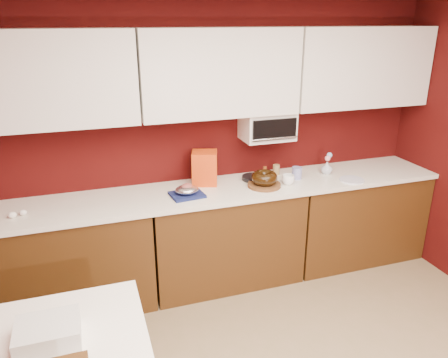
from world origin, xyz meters
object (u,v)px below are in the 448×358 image
Objects in this scene: foil_ham_nest at (187,190)px; coffee_mug at (288,179)px; blue_jar at (297,173)px; pandoro_box at (205,168)px; newspaper_stack at (48,333)px; toaster_oven at (267,125)px; flower_vase at (327,167)px; bundt_cake at (264,178)px.

foil_ham_nest is 1.82× the size of coffee_mug.
blue_jar reaches higher than coffee_mug.
pandoro_box is 0.95× the size of newspaper_stack.
newspaper_stack is (-1.83, -1.52, -0.57)m from toaster_oven.
coffee_mug is at bearing -1.37° from foil_ham_nest.
pandoro_box is 2.31× the size of flower_vase.
coffee_mug is at bearing -4.43° from bundt_cake.
pandoro_box is (-0.58, -0.01, -0.33)m from toaster_oven.
foil_ham_nest reaches higher than newspaper_stack.
toaster_oven is 3.57× the size of flower_vase.
flower_vase is (0.69, 0.13, -0.02)m from bundt_cake.
bundt_cake is at bearing -166.06° from blue_jar.
toaster_oven reaches higher than blue_jar.
blue_jar is at bearing 13.94° from bundt_cake.
coffee_mug is 0.49m from flower_vase.
bundt_cake is 2.14m from newspaper_stack.
blue_jar is (0.36, 0.09, -0.03)m from bundt_cake.
blue_jar is at bearing 4.61° from foil_ham_nest.
foil_ham_nest is 1.65m from newspaper_stack.
newspaper_stack is at bearing -149.59° from flower_vase.
toaster_oven is at bearing 147.01° from blue_jar.
foil_ham_nest is at bearing -174.88° from flower_vase.
bundt_cake is at bearing -0.39° from foil_ham_nest.
blue_jar is (1.04, 0.08, -0.00)m from foil_ham_nest.
blue_jar is 0.33m from flower_vase.
foil_ham_nest is at bearing 179.61° from bundt_cake.
pandoro_box is at bearing 159.97° from coffee_mug.
foil_ham_nest is 0.66× the size of pandoro_box.
bundt_cake is 2.15× the size of coffee_mug.
foil_ham_nest is 0.90m from coffee_mug.
pandoro_box is (-0.47, 0.23, 0.07)m from bundt_cake.
bundt_cake is 0.70m from flower_vase.
newspaper_stack is (-2.40, -1.41, -0.16)m from flower_vase.
coffee_mug reaches higher than newspaper_stack.
foil_ham_nest is (-0.80, -0.24, -0.42)m from toaster_oven.
coffee_mug is 2.31m from newspaper_stack.
bundt_cake is at bearing -169.50° from flower_vase.
toaster_oven is 0.94m from foil_ham_nest.
foil_ham_nest is at bearing -175.39° from blue_jar.
newspaper_stack is (-1.03, -1.29, -0.15)m from foil_ham_nest.
toaster_oven is 1.54× the size of pandoro_box.
flower_vase is at bearing 17.09° from coffee_mug.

